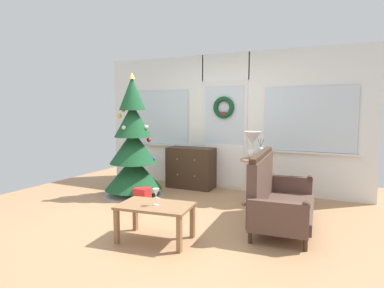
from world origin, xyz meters
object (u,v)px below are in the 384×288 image
object	(u,v)px
coffee_table	(155,210)
gift_box	(142,195)
wine_glass	(156,193)
christmas_tree	(133,152)
flower_vase	(260,153)
side_table	(255,172)
table_lamp	(253,141)
dresser_cabinet	(191,168)
settee_sofa	(276,197)

from	to	relation	value
coffee_table	gift_box	bearing A→B (deg)	129.93
coffee_table	wine_glass	world-z (taller)	wine_glass
christmas_tree	flower_vase	distance (m)	2.19
side_table	table_lamp	xyz separation A→B (m)	(-0.06, 0.04, 0.50)
wine_glass	side_table	bearing A→B (deg)	73.81
christmas_tree	dresser_cabinet	distance (m)	1.22
flower_vase	gift_box	size ratio (longest dim) A/B	1.50
table_lamp	dresser_cabinet	bearing A→B (deg)	160.87
settee_sofa	table_lamp	xyz separation A→B (m)	(-0.58, 0.92, 0.63)
dresser_cabinet	gift_box	world-z (taller)	dresser_cabinet
flower_vase	gift_box	bearing A→B (deg)	-158.81
table_lamp	wine_glass	world-z (taller)	table_lamp
dresser_cabinet	christmas_tree	bearing A→B (deg)	-123.92
settee_sofa	side_table	world-z (taller)	settee_sofa
flower_vase	gift_box	world-z (taller)	flower_vase
side_table	wine_glass	bearing A→B (deg)	-106.19
wine_glass	table_lamp	bearing A→B (deg)	75.66
settee_sofa	dresser_cabinet	bearing A→B (deg)	144.28
coffee_table	dresser_cabinet	bearing A→B (deg)	107.41
side_table	dresser_cabinet	bearing A→B (deg)	160.17
settee_sofa	flower_vase	world-z (taller)	flower_vase
christmas_tree	flower_vase	bearing A→B (deg)	10.53
flower_vase	dresser_cabinet	bearing A→B (deg)	159.37
table_lamp	wine_glass	size ratio (longest dim) A/B	2.26
coffee_table	gift_box	world-z (taller)	coffee_table
dresser_cabinet	gift_box	size ratio (longest dim) A/B	3.86
side_table	settee_sofa	bearing A→B (deg)	-59.16
side_table	table_lamp	bearing A→B (deg)	146.31
coffee_table	flower_vase	bearing A→B (deg)	70.03
settee_sofa	wine_glass	world-z (taller)	settee_sofa
side_table	coffee_table	world-z (taller)	side_table
coffee_table	gift_box	distance (m)	1.67
coffee_table	gift_box	size ratio (longest dim) A/B	3.85
dresser_cabinet	flower_vase	distance (m)	1.66
christmas_tree	table_lamp	bearing A→B (deg)	14.09
table_lamp	gift_box	xyz separation A→B (m)	(-1.61, -0.79, -0.89)
table_lamp	wine_glass	bearing A→B (deg)	-104.34
table_lamp	flower_vase	xyz separation A→B (m)	(0.16, -0.10, -0.17)
table_lamp	side_table	bearing A→B (deg)	-33.69
settee_sofa	wine_glass	bearing A→B (deg)	-134.07
christmas_tree	wine_glass	size ratio (longest dim) A/B	11.02
settee_sofa	wine_glass	size ratio (longest dim) A/B	8.23
wine_glass	dresser_cabinet	bearing A→B (deg)	107.74
flower_vase	coffee_table	world-z (taller)	flower_vase
table_lamp	gift_box	world-z (taller)	table_lamp
christmas_tree	side_table	size ratio (longest dim) A/B	2.98
settee_sofa	flower_vase	size ratio (longest dim) A/B	4.58
flower_vase	wine_glass	world-z (taller)	flower_vase
side_table	wine_glass	distance (m)	2.11
settee_sofa	coffee_table	distance (m)	1.61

